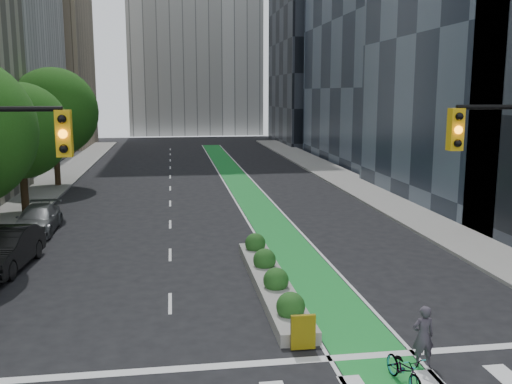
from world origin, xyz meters
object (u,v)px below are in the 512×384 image
object	(u,v)px
parked_car_left_mid	(4,249)
parked_car_left_far	(38,219)
bicycle	(404,369)
cyclist	(423,336)
median_planter	(271,278)

from	to	relation	value
parked_car_left_mid	parked_car_left_far	world-z (taller)	parked_car_left_mid
parked_car_left_mid	bicycle	bearing A→B (deg)	-36.70
bicycle	cyclist	distance (m)	1.34
bicycle	cyclist	xyz separation A→B (m)	(0.89, 0.92, 0.40)
bicycle	parked_car_left_far	bearing A→B (deg)	118.28
parked_car_left_mid	parked_car_left_far	distance (m)	6.36
cyclist	parked_car_left_mid	bearing A→B (deg)	-38.59
cyclist	parked_car_left_far	xyz separation A→B (m)	(-13.37, 16.75, -0.15)
parked_car_left_far	cyclist	bearing A→B (deg)	-51.71
cyclist	parked_car_left_mid	distance (m)	16.88
cyclist	parked_car_left_far	bearing A→B (deg)	-51.97
parked_car_left_mid	median_planter	bearing A→B (deg)	-14.50
bicycle	parked_car_left_far	xyz separation A→B (m)	(-12.49, 17.68, 0.24)
median_planter	parked_car_left_mid	bearing A→B (deg)	159.83
cyclist	bicycle	bearing A→B (deg)	45.50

